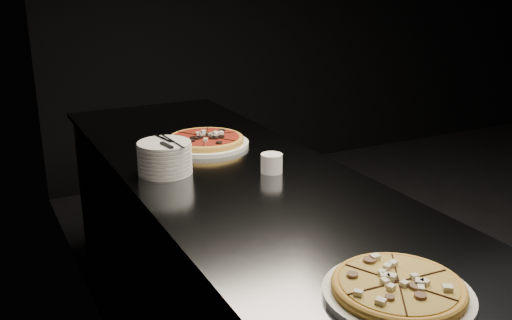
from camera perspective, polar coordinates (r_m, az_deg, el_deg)
name	(u,v)px	position (r m, az deg, el deg)	size (l,w,h in m)	color
wall_left	(126,37)	(1.68, -12.87, 11.87)	(0.02, 5.00, 2.80)	black
counter	(246,297)	(2.11, -1.02, -13.53)	(0.74, 2.44, 0.92)	#5A5D62
pizza_mushroom	(398,289)	(1.26, 14.02, -12.41)	(0.32, 0.32, 0.04)	white
pizza_tomato	(206,141)	(2.26, -5.04, 1.94)	(0.34, 0.34, 0.04)	white
plate_stack	(165,157)	(1.96, -9.11, 0.25)	(0.18, 0.18, 0.11)	white
cutlery	(167,142)	(1.94, -8.86, 1.77)	(0.06, 0.20, 0.01)	#B2B4B9
ramekin	(272,163)	(1.95, 1.57, -0.26)	(0.07, 0.07, 0.07)	white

